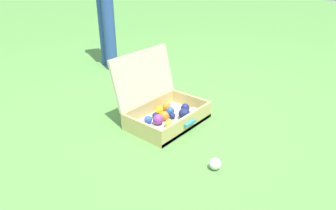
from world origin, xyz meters
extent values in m
plane|color=#569342|center=(0.00, 0.00, 0.00)|extent=(16.00, 16.00, 0.00)
cube|color=beige|center=(-0.03, -0.05, 0.01)|extent=(0.56, 0.37, 0.03)
cube|color=tan|center=(-0.30, -0.05, 0.06)|extent=(0.02, 0.37, 0.12)
cube|color=tan|center=(0.24, -0.05, 0.06)|extent=(0.02, 0.37, 0.12)
cube|color=tan|center=(-0.03, -0.22, 0.06)|extent=(0.53, 0.02, 0.12)
cube|color=tan|center=(-0.03, 0.13, 0.06)|extent=(0.53, 0.02, 0.12)
cube|color=beige|center=(-0.03, 0.18, 0.30)|extent=(0.56, 0.11, 0.36)
cube|color=teal|center=(-0.03, -0.24, 0.07)|extent=(0.11, 0.02, 0.02)
sphere|color=navy|center=(0.15, -0.06, 0.06)|extent=(0.07, 0.07, 0.07)
sphere|color=purple|center=(-0.13, -0.03, 0.06)|extent=(0.07, 0.07, 0.07)
sphere|color=#CCDB38|center=(-0.11, -0.12, 0.06)|extent=(0.06, 0.06, 0.06)
sphere|color=navy|center=(-0.08, 0.04, 0.05)|extent=(0.05, 0.05, 0.05)
sphere|color=navy|center=(-0.04, -0.17, 0.05)|extent=(0.05, 0.05, 0.05)
sphere|color=navy|center=(0.05, -0.13, 0.07)|extent=(0.08, 0.08, 0.08)
sphere|color=white|center=(-0.25, 0.02, 0.05)|extent=(0.05, 0.05, 0.05)
sphere|color=navy|center=(0.00, -0.06, 0.05)|extent=(0.04, 0.04, 0.04)
sphere|color=purple|center=(-0.25, -0.08, 0.05)|extent=(0.06, 0.06, 0.06)
sphere|color=orange|center=(0.08, 0.06, 0.06)|extent=(0.06, 0.06, 0.06)
sphere|color=white|center=(0.13, -0.15, 0.06)|extent=(0.07, 0.07, 0.07)
sphere|color=blue|center=(0.04, -0.01, 0.06)|extent=(0.06, 0.06, 0.06)
sphere|color=navy|center=(-0.22, -0.01, 0.05)|extent=(0.05, 0.05, 0.05)
sphere|color=yellow|center=(0.01, 0.07, 0.05)|extent=(0.06, 0.06, 0.06)
sphere|color=blue|center=(-0.16, 0.03, 0.05)|extent=(0.06, 0.06, 0.06)
sphere|color=orange|center=(-0.05, -0.03, 0.06)|extent=(0.07, 0.07, 0.07)
sphere|color=white|center=(-0.27, -0.59, 0.03)|extent=(0.07, 0.07, 0.07)
cylinder|color=#2D4C93|center=(0.57, 1.35, 0.43)|extent=(0.12, 0.12, 0.86)
cylinder|color=#2D4C93|center=(0.50, 1.18, 0.43)|extent=(0.12, 0.12, 0.86)
camera|label=1|loc=(-1.52, -1.29, 1.09)|focal=32.84mm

